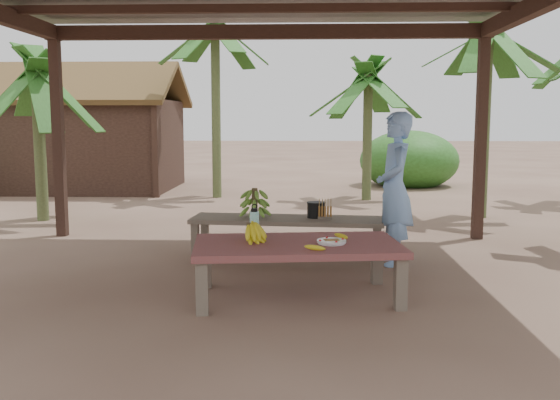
{
  "coord_description": "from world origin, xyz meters",
  "views": [
    {
      "loc": [
        0.49,
        -5.97,
        1.58
      ],
      "look_at": [
        0.26,
        0.03,
        0.8
      ],
      "focal_mm": 40.0,
      "sensor_mm": 36.0,
      "label": 1
    }
  ],
  "objects_px": {
    "water_flask": "(254,224)",
    "woman": "(395,189)",
    "work_table": "(297,250)",
    "bench": "(287,223)",
    "cooking_pot": "(316,210)",
    "ripe_banana_bunch": "(249,231)",
    "plate": "(332,242)"
  },
  "relations": [
    {
      "from": "bench",
      "to": "ripe_banana_bunch",
      "type": "relative_size",
      "value": 7.38
    },
    {
      "from": "cooking_pot",
      "to": "woman",
      "type": "height_order",
      "value": "woman"
    },
    {
      "from": "bench",
      "to": "cooking_pot",
      "type": "height_order",
      "value": "cooking_pot"
    },
    {
      "from": "ripe_banana_bunch",
      "to": "cooking_pot",
      "type": "height_order",
      "value": "ripe_banana_bunch"
    },
    {
      "from": "ripe_banana_bunch",
      "to": "plate",
      "type": "distance_m",
      "value": 0.74
    },
    {
      "from": "work_table",
      "to": "ripe_banana_bunch",
      "type": "xyz_separation_m",
      "value": [
        -0.43,
        0.03,
        0.16
      ]
    },
    {
      "from": "water_flask",
      "to": "cooking_pot",
      "type": "xyz_separation_m",
      "value": [
        0.59,
        1.51,
        -0.09
      ]
    },
    {
      "from": "woman",
      "to": "water_flask",
      "type": "bearing_deg",
      "value": -53.51
    },
    {
      "from": "ripe_banana_bunch",
      "to": "plate",
      "type": "height_order",
      "value": "ripe_banana_bunch"
    },
    {
      "from": "bench",
      "to": "woman",
      "type": "distance_m",
      "value": 1.3
    },
    {
      "from": "bench",
      "to": "plate",
      "type": "distance_m",
      "value": 1.79
    },
    {
      "from": "cooking_pot",
      "to": "woman",
      "type": "distance_m",
      "value": 0.96
    },
    {
      "from": "water_flask",
      "to": "woman",
      "type": "bearing_deg",
      "value": 38.54
    },
    {
      "from": "water_flask",
      "to": "woman",
      "type": "relative_size",
      "value": 0.19
    },
    {
      "from": "plate",
      "to": "cooking_pot",
      "type": "distance_m",
      "value": 1.76
    },
    {
      "from": "ripe_banana_bunch",
      "to": "woman",
      "type": "height_order",
      "value": "woman"
    },
    {
      "from": "work_table",
      "to": "bench",
      "type": "xyz_separation_m",
      "value": [
        -0.14,
        1.7,
        -0.04
      ]
    },
    {
      "from": "work_table",
      "to": "plate",
      "type": "bearing_deg",
      "value": -13.4
    },
    {
      "from": "work_table",
      "to": "cooking_pot",
      "type": "height_order",
      "value": "cooking_pot"
    },
    {
      "from": "plate",
      "to": "woman",
      "type": "relative_size",
      "value": 0.16
    },
    {
      "from": "work_table",
      "to": "water_flask",
      "type": "relative_size",
      "value": 6.06
    },
    {
      "from": "work_table",
      "to": "bench",
      "type": "bearing_deg",
      "value": 87.87
    },
    {
      "from": "work_table",
      "to": "woman",
      "type": "relative_size",
      "value": 1.15
    },
    {
      "from": "ripe_banana_bunch",
      "to": "water_flask",
      "type": "bearing_deg",
      "value": 78.84
    },
    {
      "from": "bench",
      "to": "ripe_banana_bunch",
      "type": "xyz_separation_m",
      "value": [
        -0.29,
        -1.67,
        0.2
      ]
    },
    {
      "from": "water_flask",
      "to": "bench",
      "type": "bearing_deg",
      "value": 80.16
    },
    {
      "from": "plate",
      "to": "water_flask",
      "type": "height_order",
      "value": "water_flask"
    },
    {
      "from": "bench",
      "to": "woman",
      "type": "xyz_separation_m",
      "value": [
        1.18,
        -0.34,
        0.44
      ]
    },
    {
      "from": "work_table",
      "to": "plate",
      "type": "relative_size",
      "value": 7.37
    },
    {
      "from": "plate",
      "to": "woman",
      "type": "distance_m",
      "value": 1.6
    },
    {
      "from": "ripe_banana_bunch",
      "to": "plate",
      "type": "relative_size",
      "value": 1.18
    },
    {
      "from": "bench",
      "to": "ripe_banana_bunch",
      "type": "bearing_deg",
      "value": -94.88
    }
  ]
}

